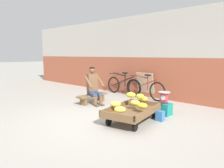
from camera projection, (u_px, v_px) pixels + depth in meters
name	position (u px, v px, depth m)	size (l,w,h in m)	color
ground_plane	(97.00, 121.00, 4.86)	(80.00, 80.00, 0.00)	#A39E93
back_wall	(169.00, 56.00, 7.04)	(16.00, 0.30, 2.92)	#A35138
banana_cart	(133.00, 111.00, 4.77)	(1.09, 1.57, 0.36)	brown
banana_pile	(133.00, 101.00, 4.78)	(0.81, 1.42, 0.27)	yellow
low_bench	(92.00, 97.00, 6.64)	(0.35, 1.11, 0.27)	brown
vendor_seated	(94.00, 86.00, 6.51)	(0.73, 0.59, 1.14)	brown
plastic_crate	(164.00, 109.00, 5.33)	(0.36, 0.28, 0.30)	#19847F
weighing_scale	(164.00, 97.00, 5.29)	(0.30, 0.30, 0.29)	#28282D
bicycle_near_left	(123.00, 85.00, 8.03)	(1.66, 0.48, 0.86)	black
bicycle_far_left	(145.00, 89.00, 7.24)	(1.65, 0.48, 0.86)	black
sign_board	(145.00, 85.00, 7.55)	(0.70, 0.22, 0.88)	#C6B289
shopping_bag	(160.00, 116.00, 4.84)	(0.18, 0.12, 0.24)	#3370B7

